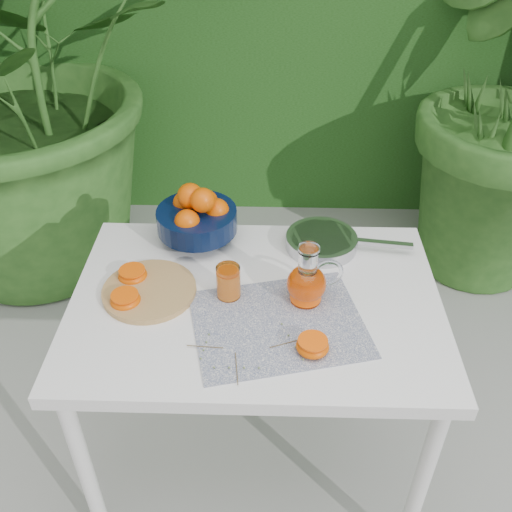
{
  "coord_description": "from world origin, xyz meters",
  "views": [
    {
      "loc": [
        0.04,
        -1.18,
        1.78
      ],
      "look_at": [
        0.01,
        -0.01,
        0.88
      ],
      "focal_mm": 40.0,
      "sensor_mm": 36.0,
      "label": 1
    }
  ],
  "objects_px": {
    "juice_pitcher": "(307,282)",
    "white_table": "(256,320)",
    "saute_pan": "(323,241)",
    "fruit_bowl": "(197,215)",
    "cutting_board": "(149,291)"
  },
  "relations": [
    {
      "from": "juice_pitcher",
      "to": "white_table",
      "type": "bearing_deg",
      "value": 179.09
    },
    {
      "from": "juice_pitcher",
      "to": "cutting_board",
      "type": "bearing_deg",
      "value": 177.62
    },
    {
      "from": "juice_pitcher",
      "to": "saute_pan",
      "type": "height_order",
      "value": "juice_pitcher"
    },
    {
      "from": "cutting_board",
      "to": "juice_pitcher",
      "type": "height_order",
      "value": "juice_pitcher"
    },
    {
      "from": "juice_pitcher",
      "to": "saute_pan",
      "type": "distance_m",
      "value": 0.25
    },
    {
      "from": "white_table",
      "to": "saute_pan",
      "type": "xyz_separation_m",
      "value": [
        0.19,
        0.24,
        0.1
      ]
    },
    {
      "from": "white_table",
      "to": "fruit_bowl",
      "type": "bearing_deg",
      "value": 124.04
    },
    {
      "from": "white_table",
      "to": "saute_pan",
      "type": "bearing_deg",
      "value": 51.02
    },
    {
      "from": "white_table",
      "to": "fruit_bowl",
      "type": "height_order",
      "value": "fruit_bowl"
    },
    {
      "from": "fruit_bowl",
      "to": "white_table",
      "type": "bearing_deg",
      "value": -55.96
    },
    {
      "from": "fruit_bowl",
      "to": "saute_pan",
      "type": "relative_size",
      "value": 0.8
    },
    {
      "from": "white_table",
      "to": "juice_pitcher",
      "type": "bearing_deg",
      "value": -0.91
    },
    {
      "from": "juice_pitcher",
      "to": "saute_pan",
      "type": "xyz_separation_m",
      "value": [
        0.06,
        0.24,
        -0.04
      ]
    },
    {
      "from": "cutting_board",
      "to": "juice_pitcher",
      "type": "relative_size",
      "value": 1.48
    },
    {
      "from": "white_table",
      "to": "saute_pan",
      "type": "height_order",
      "value": "saute_pan"
    }
  ]
}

